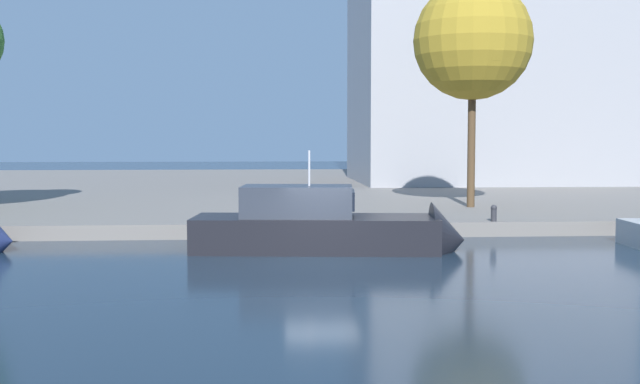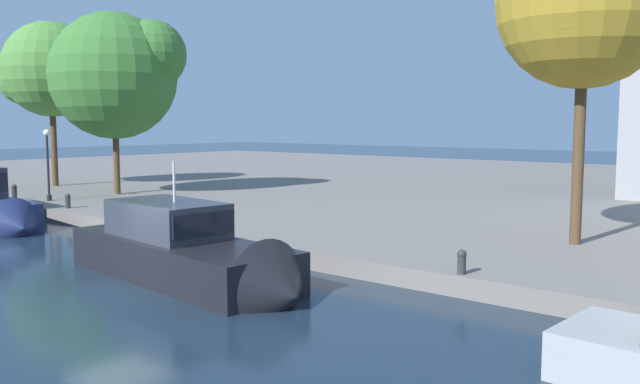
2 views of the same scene
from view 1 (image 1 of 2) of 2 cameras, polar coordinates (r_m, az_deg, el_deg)
ground_plane at (r=26.49m, az=0.17°, el=-5.01°), size 220.00×220.00×0.00m
dock_promenade at (r=59.53m, az=-2.27°, el=0.29°), size 120.00×55.00×0.62m
motor_yacht_1 at (r=28.66m, az=0.85°, el=-2.94°), size 10.10×3.78×4.62m
mooring_bollard_0 at (r=33.76m, az=12.51°, el=-1.46°), size 0.27×0.27×0.70m
tree_0 at (r=40.57m, az=11.23°, el=10.67°), size 5.96×5.96×11.35m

